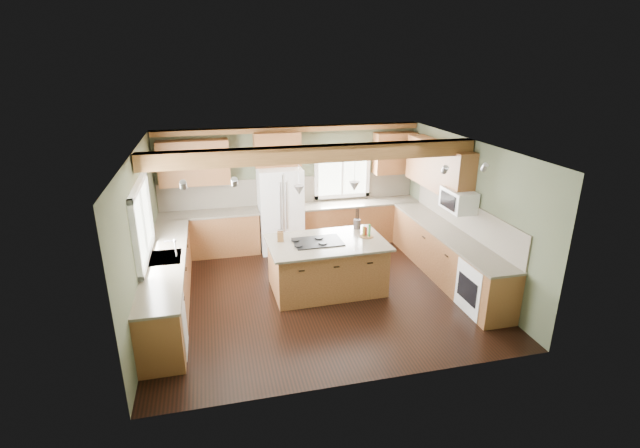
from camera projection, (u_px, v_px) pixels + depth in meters
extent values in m
plane|color=black|center=(317.00, 292.00, 8.25)|extent=(5.60, 5.60, 0.00)
plane|color=silver|center=(317.00, 147.00, 7.36)|extent=(5.60, 5.60, 0.00)
plane|color=#50573E|center=(291.00, 186.00, 10.09)|extent=(5.60, 0.00, 5.60)
plane|color=#50573E|center=(142.00, 238.00, 7.19)|extent=(0.00, 5.00, 5.00)
plane|color=#50573E|center=(467.00, 212.00, 8.42)|extent=(0.00, 5.00, 5.00)
cube|color=#553618|center=(315.00, 154.00, 7.50)|extent=(5.55, 0.26, 0.26)
cube|color=#553618|center=(290.00, 129.00, 9.58)|extent=(5.55, 0.20, 0.10)
cube|color=brown|center=(291.00, 190.00, 10.11)|extent=(5.58, 0.03, 0.58)
cube|color=brown|center=(464.00, 215.00, 8.49)|extent=(0.03, 3.70, 0.58)
cube|color=brown|center=(210.00, 234.00, 9.72)|extent=(2.02, 0.60, 0.88)
cube|color=#463F33|center=(209.00, 214.00, 9.56)|extent=(2.06, 0.64, 0.04)
cube|color=brown|center=(359.00, 222.00, 10.44)|extent=(2.62, 0.60, 0.88)
cube|color=#463F33|center=(360.00, 203.00, 10.28)|extent=(2.66, 0.64, 0.04)
cube|color=brown|center=(168.00, 284.00, 7.59)|extent=(0.60, 3.70, 0.88)
cube|color=#463F33|center=(165.00, 258.00, 7.44)|extent=(0.64, 3.74, 0.04)
cube|color=brown|center=(446.00, 255.00, 8.69)|extent=(0.60, 3.70, 0.88)
cube|color=#463F33|center=(448.00, 232.00, 8.53)|extent=(0.64, 3.74, 0.04)
cube|color=brown|center=(194.00, 163.00, 9.27)|extent=(1.40, 0.35, 0.90)
cube|color=brown|center=(277.00, 149.00, 9.58)|extent=(0.96, 0.35, 0.70)
cube|color=brown|center=(438.00, 166.00, 8.98)|extent=(0.35, 2.20, 0.90)
cube|color=brown|center=(394.00, 153.00, 10.21)|extent=(0.90, 0.35, 0.90)
cube|color=white|center=(141.00, 222.00, 7.16)|extent=(0.04, 1.60, 1.05)
cube|color=white|center=(342.00, 172.00, 10.24)|extent=(1.10, 0.04, 1.00)
cube|color=#262628|center=(165.00, 258.00, 7.44)|extent=(0.50, 0.65, 0.03)
cylinder|color=#B2B2B7|center=(176.00, 249.00, 7.43)|extent=(0.02, 0.02, 0.28)
cube|color=white|center=(163.00, 327.00, 6.41)|extent=(0.60, 0.60, 0.84)
cube|color=white|center=(484.00, 287.00, 7.50)|extent=(0.60, 0.72, 0.84)
cube|color=white|center=(458.00, 200.00, 8.24)|extent=(0.40, 0.70, 0.38)
cone|color=#B2B2B7|center=(299.00, 190.00, 7.63)|extent=(0.18, 0.18, 0.16)
cone|color=#B2B2B7|center=(354.00, 186.00, 7.86)|extent=(0.18, 0.18, 0.16)
cube|color=white|center=(281.00, 210.00, 9.81)|extent=(0.90, 0.74, 1.80)
cube|color=olive|center=(327.00, 266.00, 8.23)|extent=(1.95, 1.22, 0.88)
cube|color=#463F33|center=(327.00, 242.00, 8.08)|extent=(2.08, 1.35, 0.04)
cube|color=black|center=(318.00, 242.00, 8.03)|extent=(0.85, 0.57, 0.02)
cube|color=brown|center=(280.00, 236.00, 8.04)|extent=(0.12, 0.10, 0.18)
cylinder|color=#3D3731|center=(357.00, 224.00, 8.65)|extent=(0.17, 0.17, 0.18)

